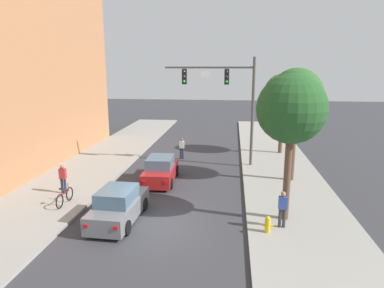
{
  "coord_description": "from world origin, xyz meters",
  "views": [
    {
      "loc": [
        3.22,
        -14.18,
        7.01
      ],
      "look_at": [
        0.61,
        7.93,
        2.0
      ],
      "focal_mm": 32.31,
      "sensor_mm": 36.0,
      "label": 1
    }
  ],
  "objects": [
    {
      "name": "pedestrian_sidewalk_left_walker",
      "position": [
        -5.95,
        2.95,
        1.06
      ],
      "size": [
        0.36,
        0.22,
        1.64
      ],
      "color": "#232847",
      "rests_on": "sidewalk_left"
    },
    {
      "name": "ground_plane",
      "position": [
        0.0,
        0.0,
        0.0
      ],
      "size": [
        120.0,
        120.0,
        0.0
      ],
      "primitive_type": "plane",
      "color": "#38383D"
    },
    {
      "name": "street_tree_nearest",
      "position": [
        5.74,
        1.04,
        5.19
      ],
      "size": [
        3.04,
        3.04,
        6.6
      ],
      "color": "brown",
      "rests_on": "sidewalk_right"
    },
    {
      "name": "pedestrian_crossing_road",
      "position": [
        -0.6,
        11.5,
        0.91
      ],
      "size": [
        0.36,
        0.22,
        1.64
      ],
      "color": "#232847",
      "rests_on": "ground"
    },
    {
      "name": "car_lead_red",
      "position": [
        -1.12,
        5.98,
        0.72
      ],
      "size": [
        1.94,
        4.29,
        1.6
      ],
      "color": "#B21E1E",
      "rests_on": "ground"
    },
    {
      "name": "street_tree_second",
      "position": [
        6.92,
        6.82,
        5.35
      ],
      "size": [
        3.13,
        3.13,
        6.81
      ],
      "color": "brown",
      "rests_on": "sidewalk_right"
    },
    {
      "name": "pedestrian_sidewalk_right_walker",
      "position": [
        5.48,
        0.12,
        1.06
      ],
      "size": [
        0.36,
        0.22,
        1.64
      ],
      "color": "#333338",
      "rests_on": "sidewalk_right"
    },
    {
      "name": "car_following_grey",
      "position": [
        -1.89,
        0.22,
        0.72
      ],
      "size": [
        1.95,
        4.29,
        1.6
      ],
      "color": "slate",
      "rests_on": "ground"
    },
    {
      "name": "sidewalk_right",
      "position": [
        6.5,
        0.0,
        0.07
      ],
      "size": [
        5.0,
        60.0,
        0.15
      ],
      "primitive_type": "cube",
      "color": "#99968E",
      "rests_on": "ground"
    },
    {
      "name": "traffic_signal_mast",
      "position": [
        2.87,
        9.93,
        5.32
      ],
      "size": [
        6.19,
        0.38,
        7.5
      ],
      "color": "#514C47",
      "rests_on": "sidewalk_right"
    },
    {
      "name": "street_tree_third",
      "position": [
        7.15,
        13.79,
        4.95
      ],
      "size": [
        3.03,
        3.03,
        6.36
      ],
      "color": "brown",
      "rests_on": "sidewalk_right"
    },
    {
      "name": "fire_hydrant",
      "position": [
        4.82,
        -0.43,
        0.51
      ],
      "size": [
        0.48,
        0.24,
        0.72
      ],
      "color": "gold",
      "rests_on": "sidewalk_right"
    },
    {
      "name": "sidewalk_left",
      "position": [
        -6.5,
        0.0,
        0.07
      ],
      "size": [
        5.0,
        60.0,
        0.15
      ],
      "primitive_type": "cube",
      "color": "#99968E",
      "rests_on": "ground"
    },
    {
      "name": "bicycle_leaning",
      "position": [
        -5.14,
        1.45,
        0.54
      ],
      "size": [
        0.12,
        1.77,
        0.98
      ],
      "color": "black",
      "rests_on": "sidewalk_left"
    }
  ]
}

